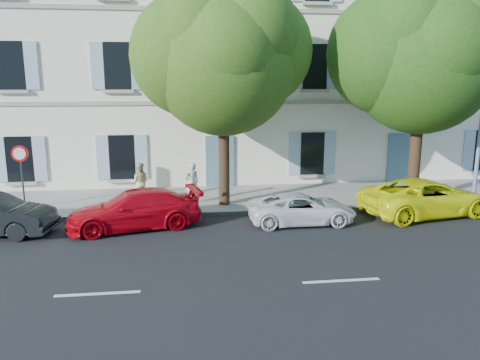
{
  "coord_description": "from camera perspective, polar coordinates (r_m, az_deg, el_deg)",
  "views": [
    {
      "loc": [
        -3.92,
        -14.64,
        4.95
      ],
      "look_at": [
        -1.83,
        2.0,
        1.4
      ],
      "focal_mm": 35.0,
      "sensor_mm": 36.0,
      "label": 1
    }
  ],
  "objects": [
    {
      "name": "ground",
      "position": [
        15.94,
        7.49,
        -6.24
      ],
      "size": [
        90.0,
        90.0,
        0.0
      ],
      "primitive_type": "plane",
      "color": "black"
    },
    {
      "name": "sidewalk",
      "position": [
        20.09,
        4.32,
        -2.13
      ],
      "size": [
        36.0,
        4.5,
        0.15
      ],
      "primitive_type": "cube",
      "color": "#A09E96",
      "rests_on": "ground"
    },
    {
      "name": "kerb",
      "position": [
        18.04,
        5.68,
        -3.77
      ],
      "size": [
        36.0,
        0.16,
        0.16
      ],
      "primitive_type": "cube",
      "color": "#9E998E",
      "rests_on": "ground"
    },
    {
      "name": "building",
      "position": [
        25.17,
        1.87,
        14.34
      ],
      "size": [
        28.0,
        7.0,
        12.0
      ],
      "primitive_type": "cube",
      "color": "white",
      "rests_on": "ground"
    },
    {
      "name": "car_red_coupe",
      "position": [
        16.39,
        -12.76,
        -3.54
      ],
      "size": [
        4.82,
        2.76,
        1.31
      ],
      "primitive_type": "imported",
      "rotation": [
        0.0,
        0.0,
        4.93
      ],
      "color": "#BF0512",
      "rests_on": "ground"
    },
    {
      "name": "car_white_coupe",
      "position": [
        16.72,
        7.56,
        -3.49
      ],
      "size": [
        3.82,
        1.79,
        1.06
      ],
      "primitive_type": "imported",
      "rotation": [
        0.0,
        0.0,
        1.58
      ],
      "color": "white",
      "rests_on": "ground"
    },
    {
      "name": "car_yellow_supercar",
      "position": [
        18.87,
        21.7,
        -1.96
      ],
      "size": [
        5.3,
        3.17,
        1.38
      ],
      "primitive_type": "imported",
      "rotation": [
        0.0,
        0.0,
        1.76
      ],
      "color": "#FBFF0A",
      "rests_on": "ground"
    },
    {
      "name": "tree_left",
      "position": [
        18.06,
        -2.05,
        14.03
      ],
      "size": [
        5.47,
        5.47,
        8.48
      ],
      "color": "#3A2819",
      "rests_on": "sidewalk"
    },
    {
      "name": "tree_right",
      "position": [
        19.85,
        21.35,
        13.3
      ],
      "size": [
        5.61,
        5.61,
        8.64
      ],
      "color": "#3A2819",
      "rests_on": "sidewalk"
    },
    {
      "name": "road_sign",
      "position": [
        18.61,
        -25.15,
        1.66
      ],
      "size": [
        0.59,
        0.08,
        2.55
      ],
      "color": "#383A3D",
      "rests_on": "sidewalk"
    },
    {
      "name": "pedestrian_a",
      "position": [
        18.76,
        -5.88,
        -0.36
      ],
      "size": [
        0.71,
        0.6,
        1.64
      ],
      "primitive_type": "imported",
      "rotation": [
        0.0,
        0.0,
        3.57
      ],
      "color": "beige",
      "rests_on": "sidewalk"
    },
    {
      "name": "pedestrian_b",
      "position": [
        19.34,
        -12.14,
        -0.26
      ],
      "size": [
        0.78,
        0.61,
        1.6
      ],
      "primitive_type": "imported",
      "rotation": [
        0.0,
        0.0,
        3.14
      ],
      "color": "#D1C386",
      "rests_on": "sidewalk"
    }
  ]
}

